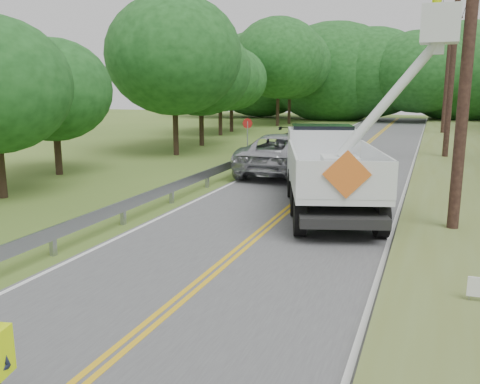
% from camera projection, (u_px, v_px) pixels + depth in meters
% --- Properties ---
extents(ground, '(140.00, 140.00, 0.00)m').
position_uv_depth(ground, '(91.00, 375.00, 7.26)').
color(ground, '#425B21').
rests_on(ground, ground).
extents(road, '(7.20, 96.00, 0.03)m').
position_uv_depth(road, '(312.00, 190.00, 20.05)').
color(road, '#4D4D4F').
rests_on(road, ground).
extents(guardrail, '(0.18, 48.00, 0.77)m').
position_uv_depth(guardrail, '(227.00, 167.00, 22.17)').
color(guardrail, '#93979B').
rests_on(guardrail, ground).
extents(utility_poles, '(1.60, 43.30, 10.00)m').
position_uv_depth(utility_poles, '(458.00, 54.00, 19.98)').
color(utility_poles, black).
rests_on(utility_poles, ground).
extents(treeline_left, '(9.73, 53.97, 10.74)m').
position_uv_depth(treeline_left, '(227.00, 64.00, 38.38)').
color(treeline_left, '#332319').
rests_on(treeline_left, ground).
extents(treeline_horizon, '(56.07, 14.70, 11.94)m').
position_uv_depth(treeline_horizon, '(402.00, 72.00, 57.50)').
color(treeline_horizon, '#164016').
rests_on(treeline_horizon, ground).
extents(bucket_truck, '(5.76, 7.87, 7.23)m').
position_uv_depth(bucket_truck, '(332.00, 159.00, 17.03)').
color(bucket_truck, black).
rests_on(bucket_truck, road).
extents(suv_silver, '(3.17, 6.73, 1.86)m').
position_uv_depth(suv_silver, '(284.00, 153.00, 23.65)').
color(suv_silver, '#AEAFB6').
rests_on(suv_silver, road).
extents(suv_darkgrey, '(3.84, 6.46, 1.75)m').
position_uv_depth(suv_darkgrey, '(317.00, 137.00, 31.45)').
color(suv_darkgrey, '#38383F').
rests_on(suv_darkgrey, road).
extents(stop_sign_permanent, '(0.42, 0.36, 2.48)m').
position_uv_depth(stop_sign_permanent, '(247.00, 135.00, 25.25)').
color(stop_sign_permanent, '#93979B').
rests_on(stop_sign_permanent, ground).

